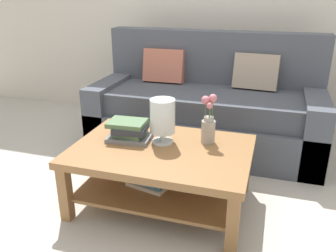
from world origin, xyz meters
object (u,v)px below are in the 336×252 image
(coffee_table, at_px, (161,163))
(flower_pitcher, at_px, (208,123))
(glass_hurricane_vase, at_px, (163,118))
(book_stack_main, at_px, (129,130))
(couch, at_px, (207,109))

(coffee_table, bearing_deg, flower_pitcher, 32.49)
(coffee_table, relative_size, glass_hurricane_vase, 3.83)
(book_stack_main, distance_m, flower_pitcher, 0.56)
(glass_hurricane_vase, bearing_deg, flower_pitcher, 17.31)
(couch, xyz_separation_m, book_stack_main, (-0.35, -1.04, 0.14))
(coffee_table, bearing_deg, book_stack_main, 165.01)
(couch, height_order, glass_hurricane_vase, couch)
(couch, relative_size, flower_pitcher, 6.01)
(couch, xyz_separation_m, glass_hurricane_vase, (-0.11, -1.02, 0.26))
(book_stack_main, bearing_deg, glass_hurricane_vase, 4.41)
(couch, bearing_deg, glass_hurricane_vase, -95.92)
(glass_hurricane_vase, distance_m, flower_pitcher, 0.32)
(glass_hurricane_vase, xyz_separation_m, flower_pitcher, (0.30, 0.09, -0.04))
(book_stack_main, xyz_separation_m, glass_hurricane_vase, (0.24, 0.02, 0.12))
(coffee_table, distance_m, book_stack_main, 0.32)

